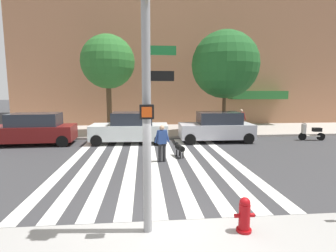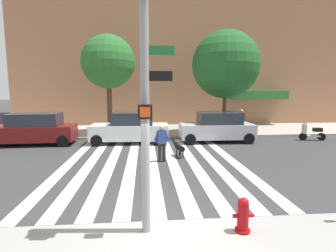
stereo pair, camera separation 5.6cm
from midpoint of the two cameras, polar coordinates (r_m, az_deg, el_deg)
The scene contains 14 objects.
ground_plane at distance 11.83m, azimuth -2.27°, elevation -7.76°, with size 160.00×160.00×0.00m, color #353538.
sidewalk_far at distance 20.25m, azimuth -3.46°, elevation -1.02°, with size 80.00×6.00×0.15m, color #AAA198.
crosswalk_stripes at distance 11.82m, azimuth -3.32°, elevation -7.76°, with size 7.65×10.64×0.01m.
traffic_light_pole at distance 5.32m, azimuth -4.72°, elevation 11.55°, with size 0.74×0.46×5.80m.
fire_hydrant at distance 6.15m, azimuth 16.20°, elevation -18.06°, with size 0.44×0.32×0.76m.
parked_car_near_curb at distance 17.16m, azimuth -27.05°, elevation -0.66°, with size 4.79×2.07×1.84m.
parked_car_behind_first at distance 15.93m, azimuth -8.02°, elevation -0.53°, with size 4.62×2.08×1.86m.
parked_car_third_in_line at distance 16.52m, azimuth 10.64°, elevation -0.27°, with size 4.48×2.08×1.83m.
parked_scooter at distance 19.01m, azimuth 28.88°, elevation -1.33°, with size 1.63×0.54×1.11m.
street_tree_nearest at distance 19.02m, azimuth -12.73°, elevation 13.34°, with size 3.68×3.68×6.79m.
street_tree_middle at distance 18.83m, azimuth 12.46°, elevation 12.85°, with size 4.59×4.59×7.04m.
pedestrian_dog_walker at distance 11.65m, azimuth -1.20°, elevation -3.32°, with size 0.71×0.32×1.64m.
dog_on_leash at distance 12.60m, azimuth 2.61°, elevation -4.72°, with size 0.42×1.11×0.65m.
pedestrian_bystander at distance 19.88m, azimuth 15.70°, elevation 1.44°, with size 0.67×0.39×1.64m.
Camera 2 is at (-0.51, -5.77, 3.17)m, focal length 28.14 mm.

